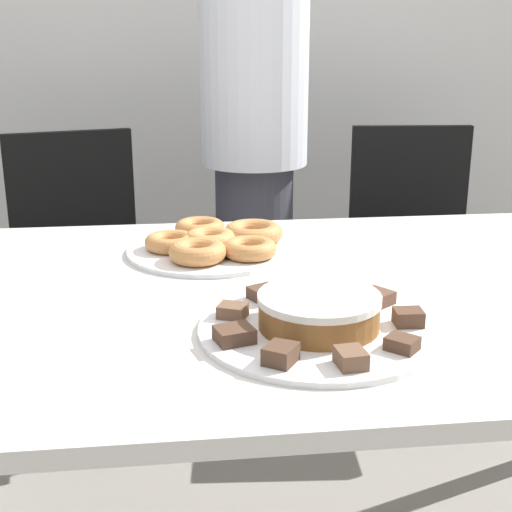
% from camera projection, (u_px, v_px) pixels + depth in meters
% --- Properties ---
extents(wall_back, '(8.00, 0.05, 2.60)m').
position_uv_depth(wall_back, '(207.00, 2.00, 2.68)').
color(wall_back, silver).
rests_on(wall_back, ground_plane).
extents(table, '(1.84, 1.01, 0.73)m').
position_uv_depth(table, '(260.00, 324.00, 1.35)').
color(table, silver).
rests_on(table, ground_plane).
extents(person_standing, '(0.33, 0.33, 1.63)m').
position_uv_depth(person_standing, '(254.00, 144.00, 2.19)').
color(person_standing, '#383842').
rests_on(person_standing, ground_plane).
extents(office_chair_left, '(0.54, 0.54, 0.90)m').
position_uv_depth(office_chair_left, '(85.00, 289.00, 2.22)').
color(office_chair_left, black).
rests_on(office_chair_left, ground_plane).
extents(office_chair_right, '(0.47, 0.47, 0.90)m').
position_uv_depth(office_chair_right, '(415.00, 275.00, 2.34)').
color(office_chair_right, black).
rests_on(office_chair_right, ground_plane).
extents(plate_cake, '(0.39, 0.39, 0.01)m').
position_uv_depth(plate_cake, '(318.00, 330.00, 1.14)').
color(plate_cake, white).
rests_on(plate_cake, table).
extents(plate_donuts, '(0.36, 0.36, 0.01)m').
position_uv_depth(plate_donuts, '(210.00, 250.00, 1.55)').
color(plate_donuts, white).
rests_on(plate_donuts, table).
extents(frosted_cake, '(0.20, 0.20, 0.05)m').
position_uv_depth(frosted_cake, '(319.00, 311.00, 1.13)').
color(frosted_cake, brown).
rests_on(frosted_cake, plate_cake).
extents(lamington_0, '(0.06, 0.07, 0.02)m').
position_uv_depth(lamington_0, '(321.00, 289.00, 1.27)').
color(lamington_0, '#513828').
rests_on(lamington_0, plate_cake).
extents(lamington_1, '(0.07, 0.07, 0.02)m').
position_uv_depth(lamington_1, '(268.00, 294.00, 1.25)').
color(lamington_1, '#513828').
rests_on(lamington_1, plate_cake).
extents(lamington_2, '(0.06, 0.05, 0.02)m').
position_uv_depth(lamington_2, '(233.00, 311.00, 1.17)').
color(lamington_2, brown).
rests_on(lamington_2, plate_cake).
extents(lamington_3, '(0.07, 0.06, 0.02)m').
position_uv_depth(lamington_3, '(234.00, 335.00, 1.08)').
color(lamington_3, '#513828').
rests_on(lamington_3, plate_cake).
extents(lamington_4, '(0.06, 0.06, 0.03)m').
position_uv_depth(lamington_4, '(281.00, 354.00, 1.01)').
color(lamington_4, '#513828').
rests_on(lamington_4, plate_cake).
extents(lamington_5, '(0.04, 0.05, 0.02)m').
position_uv_depth(lamington_5, '(351.00, 358.00, 1.00)').
color(lamington_5, brown).
rests_on(lamington_5, plate_cake).
extents(lamington_6, '(0.06, 0.06, 0.02)m').
position_uv_depth(lamington_6, '(402.00, 343.00, 1.05)').
color(lamington_6, '#513828').
rests_on(lamington_6, plate_cake).
extents(lamington_7, '(0.05, 0.04, 0.03)m').
position_uv_depth(lamington_7, '(408.00, 317.00, 1.14)').
color(lamington_7, '#513828').
rests_on(lamington_7, plate_cake).
extents(lamington_8, '(0.08, 0.07, 0.02)m').
position_uv_depth(lamington_8, '(375.00, 298.00, 1.23)').
color(lamington_8, brown).
rests_on(lamington_8, plate_cake).
extents(donut_0, '(0.11, 0.11, 0.04)m').
position_uv_depth(donut_0, '(210.00, 240.00, 1.54)').
color(donut_0, '#D18E4C').
rests_on(donut_0, plate_donuts).
extents(donut_1, '(0.11, 0.11, 0.03)m').
position_uv_depth(donut_1, '(200.00, 228.00, 1.64)').
color(donut_1, '#C68447').
rests_on(donut_1, plate_donuts).
extents(donut_2, '(0.11, 0.11, 0.03)m').
position_uv_depth(donut_2, '(171.00, 242.00, 1.54)').
color(donut_2, '#C68447').
rests_on(donut_2, plate_donuts).
extents(donut_3, '(0.12, 0.12, 0.04)m').
position_uv_depth(donut_3, '(198.00, 252.00, 1.46)').
color(donut_3, '#C68447').
rests_on(donut_3, plate_donuts).
extents(donut_4, '(0.11, 0.11, 0.03)m').
position_uv_depth(donut_4, '(248.00, 249.00, 1.49)').
color(donut_4, '#C68447').
rests_on(donut_4, plate_donuts).
extents(donut_5, '(0.13, 0.13, 0.04)m').
position_uv_depth(donut_5, '(253.00, 232.00, 1.60)').
color(donut_5, '#C68447').
rests_on(donut_5, plate_donuts).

